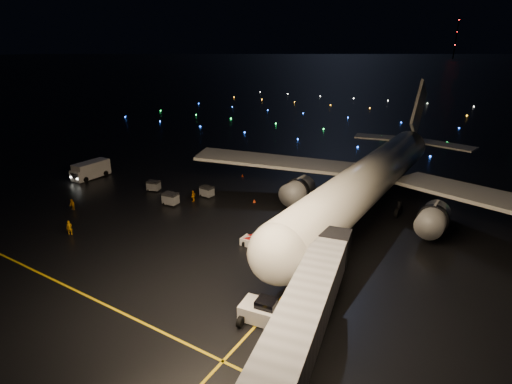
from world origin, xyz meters
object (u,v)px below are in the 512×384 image
service_truck (92,170)px  crew_b (72,205)px  belt_loader (257,236)px  baggage_cart_2 (154,186)px  baggage_cart_1 (207,192)px  pushback_tug (266,310)px  crew_c (193,196)px  baggage_cart_0 (171,199)px  airliner (378,152)px  crew_a (69,228)px

service_truck → crew_b: bearing=-48.1°
belt_loader → baggage_cart_2: size_ratio=2.98×
service_truck → baggage_cart_1: (24.08, 3.25, -0.66)m
pushback_tug → crew_b: pushback_tug is taller
crew_b → crew_c: (12.96, 12.05, 0.05)m
pushback_tug → baggage_cart_2: (-32.90, 19.14, -0.24)m
belt_loader → crew_c: (-16.23, 7.48, -0.55)m
service_truck → belt_loader: bearing=-10.7°
pushback_tug → baggage_cart_0: pushback_tug is taller
crew_c → baggage_cart_1: 2.77m
airliner → crew_b: airliner is taller
baggage_cart_2 → crew_b: bearing=-124.1°
crew_b → baggage_cart_1: 19.99m
pushback_tug → crew_a: 30.16m
airliner → crew_b: 45.40m
airliner → baggage_cart_2: (-33.17, -12.36, -7.62)m
airliner → service_truck: size_ratio=7.25×
crew_a → baggage_cart_0: (3.98, 14.40, -0.01)m
service_truck → crew_b: 15.67m
airliner → baggage_cart_1: size_ratio=29.66×
airliner → baggage_cart_0: airliner is taller
pushback_tug → service_truck: bearing=151.4°
baggage_cart_2 → crew_a: bearing=-96.5°
airliner → crew_b: (-37.33, -24.68, -7.62)m
airliner → crew_c: airliner is taller
airliner → pushback_tug: 32.35m
crew_b → service_truck: bearing=136.5°
baggage_cart_1 → baggage_cart_2: (-9.33, -2.45, -0.01)m
belt_loader → crew_a: belt_loader is taller
baggage_cart_0 → baggage_cart_1: size_ratio=1.10×
crew_c → baggage_cart_1: (0.53, 2.72, -0.03)m
crew_b → baggage_cart_0: bearing=43.9°
baggage_cart_0 → baggage_cart_2: (-6.76, 3.16, -0.10)m
crew_a → baggage_cart_1: size_ratio=0.94×
belt_loader → service_truck: service_truck is taller
service_truck → baggage_cart_1: size_ratio=4.09×
pushback_tug → baggage_cart_2: size_ratio=2.30×
baggage_cart_0 → service_truck: bearing=167.5°
service_truck → crew_a: 24.26m
service_truck → crew_c: 23.57m
crew_c → airliner: bearing=109.2°
pushback_tug → crew_c: 30.60m
belt_loader → crew_c: belt_loader is taller
belt_loader → service_truck: 40.39m
belt_loader → baggage_cart_2: belt_loader is taller
crew_a → baggage_cart_0: crew_a is taller
crew_a → baggage_cart_1: crew_a is taller
belt_loader → crew_b: belt_loader is taller
airliner → belt_loader: airliner is taller
service_truck → baggage_cart_0: 21.65m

